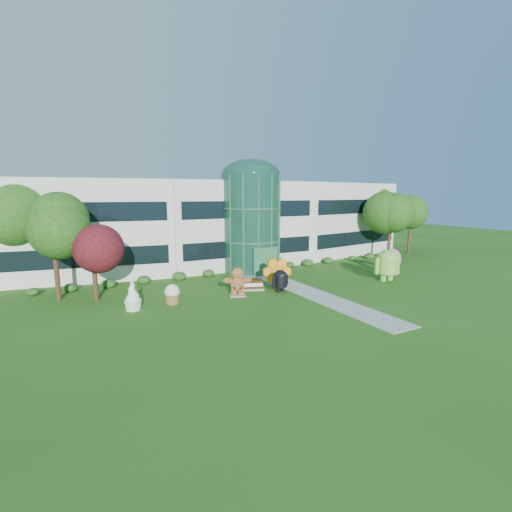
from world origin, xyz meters
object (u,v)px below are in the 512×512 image
android_green (387,262)px  gingerbread (237,282)px  android_black (280,279)px  donut (391,261)px

android_green → gingerbread: bearing=175.8°
android_black → donut: size_ratio=0.85×
android_black → donut: bearing=-10.9°
android_green → gingerbread: 14.57m
android_green → donut: size_ratio=1.37×
donut → gingerbread: donut is taller
gingerbread → android_black: bearing=12.3°
android_green → donut: bearing=40.1°
android_black → gingerbread: (-3.69, 0.42, 0.10)m
android_black → donut: donut is taller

